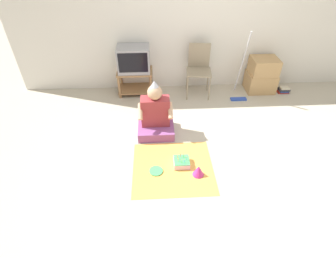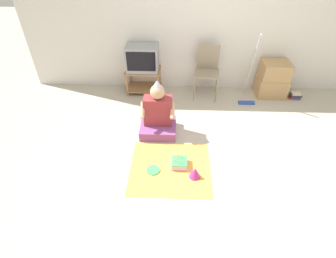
{
  "view_description": "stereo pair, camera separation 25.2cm",
  "coord_description": "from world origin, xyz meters",
  "px_view_note": "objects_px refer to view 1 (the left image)",
  "views": [
    {
      "loc": [
        -0.76,
        -2.45,
        2.49
      ],
      "look_at": [
        -0.61,
        0.27,
        0.35
      ],
      "focal_mm": 28.0,
      "sensor_mm": 36.0,
      "label": 1
    },
    {
      "loc": [
        -0.51,
        -2.45,
        2.49
      ],
      "look_at": [
        -0.61,
        0.27,
        0.35
      ],
      "focal_mm": 28.0,
      "sensor_mm": 36.0,
      "label": 2
    }
  ],
  "objects_px": {
    "cardboard_box_stack": "(262,75)",
    "birthday_cake": "(182,162)",
    "folding_chair": "(199,66)",
    "book_pile": "(284,90)",
    "tv": "(134,59)",
    "dust_mop": "(240,80)",
    "person_seated": "(156,117)",
    "paper_plate": "(156,171)",
    "party_hat_blue": "(198,170)"
  },
  "relations": [
    {
      "from": "book_pile",
      "to": "birthday_cake",
      "type": "xyz_separation_m",
      "value": [
        -2.08,
        -1.76,
        -0.0
      ]
    },
    {
      "from": "person_seated",
      "to": "party_hat_blue",
      "type": "xyz_separation_m",
      "value": [
        0.51,
        -0.9,
        -0.2
      ]
    },
    {
      "from": "tv",
      "to": "paper_plate",
      "type": "height_order",
      "value": "tv"
    },
    {
      "from": "folding_chair",
      "to": "cardboard_box_stack",
      "type": "relative_size",
      "value": 1.44
    },
    {
      "from": "person_seated",
      "to": "paper_plate",
      "type": "xyz_separation_m",
      "value": [
        -0.02,
        -0.82,
        -0.27
      ]
    },
    {
      "from": "folding_chair",
      "to": "cardboard_box_stack",
      "type": "xyz_separation_m",
      "value": [
        1.18,
        0.03,
        -0.22
      ]
    },
    {
      "from": "folding_chair",
      "to": "person_seated",
      "type": "height_order",
      "value": "folding_chair"
    },
    {
      "from": "cardboard_box_stack",
      "to": "paper_plate",
      "type": "height_order",
      "value": "cardboard_box_stack"
    },
    {
      "from": "dust_mop",
      "to": "birthday_cake",
      "type": "xyz_separation_m",
      "value": [
        -1.17,
        -1.63,
        -0.3
      ]
    },
    {
      "from": "tv",
      "to": "paper_plate",
      "type": "xyz_separation_m",
      "value": [
        0.33,
        -2.01,
        -0.65
      ]
    },
    {
      "from": "cardboard_box_stack",
      "to": "party_hat_blue",
      "type": "xyz_separation_m",
      "value": [
        -1.46,
        -2.06,
        -0.23
      ]
    },
    {
      "from": "book_pile",
      "to": "person_seated",
      "type": "relative_size",
      "value": 0.25
    },
    {
      "from": "tv",
      "to": "paper_plate",
      "type": "distance_m",
      "value": 2.14
    },
    {
      "from": "cardboard_box_stack",
      "to": "tv",
      "type": "bearing_deg",
      "value": 179.15
    },
    {
      "from": "tv",
      "to": "folding_chair",
      "type": "height_order",
      "value": "folding_chair"
    },
    {
      "from": "folding_chair",
      "to": "party_hat_blue",
      "type": "distance_m",
      "value": 2.1
    },
    {
      "from": "tv",
      "to": "book_pile",
      "type": "xyz_separation_m",
      "value": [
        2.74,
        -0.15,
        -0.61
      ]
    },
    {
      "from": "cardboard_box_stack",
      "to": "folding_chair",
      "type": "bearing_deg",
      "value": -178.31
    },
    {
      "from": "party_hat_blue",
      "to": "folding_chair",
      "type": "bearing_deg",
      "value": 82.31
    },
    {
      "from": "cardboard_box_stack",
      "to": "birthday_cake",
      "type": "xyz_separation_m",
      "value": [
        -1.65,
        -1.88,
        -0.26
      ]
    },
    {
      "from": "cardboard_box_stack",
      "to": "party_hat_blue",
      "type": "bearing_deg",
      "value": -125.21
    },
    {
      "from": "tv",
      "to": "birthday_cake",
      "type": "xyz_separation_m",
      "value": [
        0.66,
        -1.91,
        -0.61
      ]
    },
    {
      "from": "folding_chair",
      "to": "cardboard_box_stack",
      "type": "height_order",
      "value": "folding_chair"
    },
    {
      "from": "tv",
      "to": "birthday_cake",
      "type": "bearing_deg",
      "value": -70.82
    },
    {
      "from": "cardboard_box_stack",
      "to": "person_seated",
      "type": "xyz_separation_m",
      "value": [
        -1.97,
        -1.16,
        -0.03
      ]
    },
    {
      "from": "folding_chair",
      "to": "birthday_cake",
      "type": "xyz_separation_m",
      "value": [
        -0.47,
        -1.84,
        -0.48
      ]
    },
    {
      "from": "tv",
      "to": "cardboard_box_stack",
      "type": "bearing_deg",
      "value": -0.85
    },
    {
      "from": "dust_mop",
      "to": "book_pile",
      "type": "height_order",
      "value": "dust_mop"
    },
    {
      "from": "birthday_cake",
      "to": "paper_plate",
      "type": "bearing_deg",
      "value": -162.93
    },
    {
      "from": "dust_mop",
      "to": "tv",
      "type": "bearing_deg",
      "value": 171.32
    },
    {
      "from": "dust_mop",
      "to": "birthday_cake",
      "type": "height_order",
      "value": "dust_mop"
    },
    {
      "from": "birthday_cake",
      "to": "tv",
      "type": "bearing_deg",
      "value": 109.18
    },
    {
      "from": "dust_mop",
      "to": "person_seated",
      "type": "xyz_separation_m",
      "value": [
        -1.49,
        -0.92,
        -0.07
      ]
    },
    {
      "from": "folding_chair",
      "to": "paper_plate",
      "type": "distance_m",
      "value": 2.17
    },
    {
      "from": "book_pile",
      "to": "party_hat_blue",
      "type": "distance_m",
      "value": 2.71
    },
    {
      "from": "cardboard_box_stack",
      "to": "book_pile",
      "type": "distance_m",
      "value": 0.51
    },
    {
      "from": "party_hat_blue",
      "to": "paper_plate",
      "type": "relative_size",
      "value": 0.83
    },
    {
      "from": "cardboard_box_stack",
      "to": "person_seated",
      "type": "height_order",
      "value": "person_seated"
    },
    {
      "from": "folding_chair",
      "to": "birthday_cake",
      "type": "height_order",
      "value": "folding_chair"
    },
    {
      "from": "tv",
      "to": "book_pile",
      "type": "bearing_deg",
      "value": -3.18
    },
    {
      "from": "book_pile",
      "to": "person_seated",
      "type": "height_order",
      "value": "person_seated"
    },
    {
      "from": "cardboard_box_stack",
      "to": "dust_mop",
      "type": "relative_size",
      "value": 0.52
    },
    {
      "from": "birthday_cake",
      "to": "party_hat_blue",
      "type": "xyz_separation_m",
      "value": [
        0.19,
        -0.19,
        0.03
      ]
    },
    {
      "from": "tv",
      "to": "party_hat_blue",
      "type": "distance_m",
      "value": 2.34
    },
    {
      "from": "birthday_cake",
      "to": "paper_plate",
      "type": "relative_size",
      "value": 1.17
    },
    {
      "from": "tv",
      "to": "dust_mop",
      "type": "relative_size",
      "value": 0.45
    },
    {
      "from": "folding_chair",
      "to": "book_pile",
      "type": "xyz_separation_m",
      "value": [
        1.61,
        -0.08,
        -0.47
      ]
    },
    {
      "from": "birthday_cake",
      "to": "party_hat_blue",
      "type": "relative_size",
      "value": 1.42
    },
    {
      "from": "person_seated",
      "to": "paper_plate",
      "type": "height_order",
      "value": "person_seated"
    },
    {
      "from": "party_hat_blue",
      "to": "book_pile",
      "type": "bearing_deg",
      "value": 45.88
    }
  ]
}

